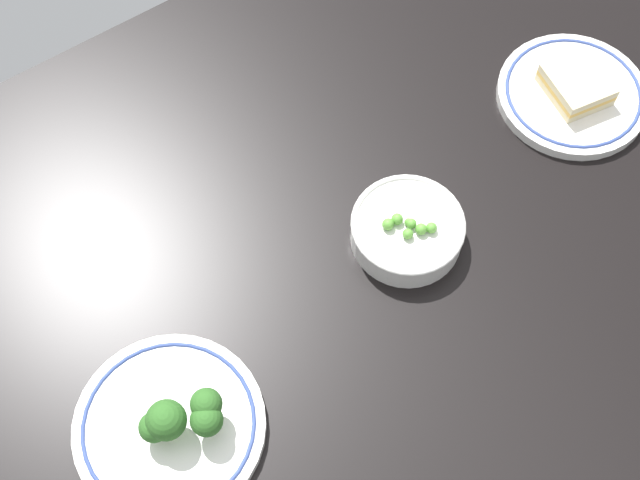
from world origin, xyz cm
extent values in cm
cube|color=black|center=(0.00, 0.00, 2.00)|extent=(155.51, 95.78, 4.00)
cylinder|color=white|center=(-42.81, 0.64, 4.76)|extent=(21.16, 21.16, 1.52)
torus|color=#33478C|center=(-42.81, 0.64, 5.52)|extent=(19.12, 19.12, 0.50)
cube|color=beige|center=(-42.81, 0.64, 6.12)|extent=(8.95, 9.78, 1.20)
cube|color=#E5B24C|center=(-42.81, 0.64, 7.12)|extent=(8.95, 9.78, 0.80)
cube|color=beige|center=(-42.81, 0.64, 8.12)|extent=(8.95, 9.78, 1.20)
cylinder|color=white|center=(27.83, 9.69, 4.72)|extent=(22.39, 22.39, 1.44)
torus|color=#33478C|center=(27.83, 9.69, 5.44)|extent=(20.20, 20.20, 0.50)
cylinder|color=#9EBC72|center=(23.27, 11.41, 6.86)|extent=(1.29, 1.29, 2.84)
sphere|color=#2D6023|center=(23.27, 11.41, 9.66)|extent=(3.69, 3.69, 3.69)
cylinder|color=#9EBC72|center=(27.86, 10.46, 6.66)|extent=(1.63, 1.63, 2.45)
sphere|color=#2D6023|center=(27.86, 10.46, 9.63)|extent=(4.66, 4.66, 4.66)
cylinder|color=#9EBC72|center=(24.16, 12.87, 6.63)|extent=(1.33, 1.33, 2.38)
sphere|color=#2D6023|center=(24.16, 12.87, 9.23)|extent=(3.79, 3.79, 3.79)
cylinder|color=#9EBC72|center=(29.37, 10.06, 6.38)|extent=(1.23, 1.23, 1.89)
sphere|color=#2D6023|center=(29.37, 10.06, 8.64)|extent=(3.50, 3.50, 3.50)
cylinder|color=white|center=(-9.92, 5.23, 5.92)|extent=(14.38, 14.38, 3.84)
torus|color=white|center=(-9.92, 5.23, 7.84)|extent=(14.61, 14.61, 0.80)
sphere|color=#599E38|center=(-8.74, 6.59, 8.51)|extent=(1.36, 1.36, 1.36)
sphere|color=#599E38|center=(-7.49, 4.13, 8.60)|extent=(1.53, 1.53, 1.53)
sphere|color=#599E38|center=(-10.49, 7.03, 8.58)|extent=(1.50, 1.50, 1.50)
sphere|color=#599E38|center=(-8.88, 4.17, 8.58)|extent=(1.49, 1.49, 1.49)
sphere|color=#599E38|center=(-11.68, 7.59, 8.54)|extent=(1.41, 1.41, 1.41)
sphere|color=#599E38|center=(-9.99, 5.65, 8.50)|extent=(1.33, 1.33, 1.33)
sphere|color=#599E38|center=(-9.89, 5.23, 8.35)|extent=(1.02, 1.02, 1.02)
camera|label=1|loc=(29.38, 42.63, 104.21)|focal=49.05mm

